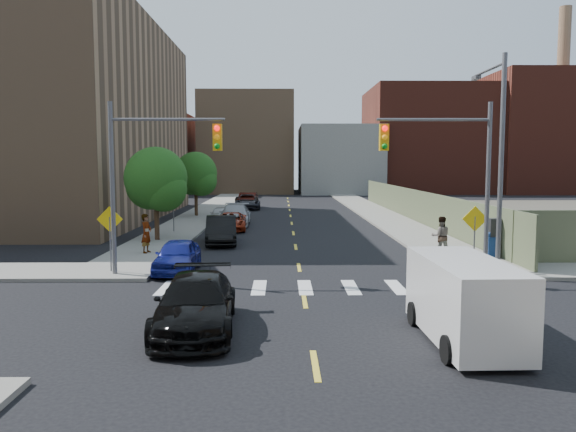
{
  "coord_description": "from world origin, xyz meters",
  "views": [
    {
      "loc": [
        -0.76,
        -16.38,
        4.61
      ],
      "look_at": [
        -0.45,
        10.95,
        2.0
      ],
      "focal_mm": 35.0,
      "sensor_mm": 36.0,
      "label": 1
    }
  ],
  "objects_px": {
    "parked_car_maroon": "(248,200)",
    "parked_car_red": "(231,221)",
    "parked_car_blue": "(177,256)",
    "black_sedan": "(196,304)",
    "parked_car_silver": "(235,215)",
    "parked_car_black": "(221,230)",
    "cargo_van": "(462,297)",
    "pedestrian_west": "(146,233)",
    "payphone": "(493,238)",
    "parked_car_white": "(220,215)",
    "parked_car_grey": "(247,202)",
    "pedestrian_east": "(441,236)",
    "mailbox": "(492,245)"
  },
  "relations": [
    {
      "from": "parked_car_silver",
      "to": "black_sedan",
      "type": "relative_size",
      "value": 1.03
    },
    {
      "from": "parked_car_maroon",
      "to": "payphone",
      "type": "height_order",
      "value": "payphone"
    },
    {
      "from": "mailbox",
      "to": "parked_car_white",
      "type": "bearing_deg",
      "value": 120.29
    },
    {
      "from": "parked_car_red",
      "to": "pedestrian_west",
      "type": "bearing_deg",
      "value": -108.49
    },
    {
      "from": "mailbox",
      "to": "parked_car_grey",
      "type": "bearing_deg",
      "value": 104.18
    },
    {
      "from": "payphone",
      "to": "mailbox",
      "type": "bearing_deg",
      "value": -144.5
    },
    {
      "from": "parked_car_grey",
      "to": "mailbox",
      "type": "relative_size",
      "value": 4.14
    },
    {
      "from": "parked_car_white",
      "to": "pedestrian_east",
      "type": "relative_size",
      "value": 1.88
    },
    {
      "from": "pedestrian_west",
      "to": "pedestrian_east",
      "type": "height_order",
      "value": "pedestrian_west"
    },
    {
      "from": "parked_car_blue",
      "to": "parked_car_white",
      "type": "xyz_separation_m",
      "value": [
        -0.34,
        19.79,
        -0.08
      ]
    },
    {
      "from": "parked_car_blue",
      "to": "pedestrian_west",
      "type": "distance_m",
      "value": 4.83
    },
    {
      "from": "parked_car_blue",
      "to": "pedestrian_east",
      "type": "bearing_deg",
      "value": 14.52
    },
    {
      "from": "parked_car_black",
      "to": "parked_car_maroon",
      "type": "bearing_deg",
      "value": 84.31
    },
    {
      "from": "parked_car_maroon",
      "to": "pedestrian_east",
      "type": "relative_size",
      "value": 2.53
    },
    {
      "from": "parked_car_blue",
      "to": "pedestrian_east",
      "type": "relative_size",
      "value": 2.14
    },
    {
      "from": "parked_car_black",
      "to": "cargo_van",
      "type": "xyz_separation_m",
      "value": [
        8.1,
        -17.45,
        0.35
      ]
    },
    {
      "from": "parked_car_blue",
      "to": "parked_car_black",
      "type": "bearing_deg",
      "value": 83.21
    },
    {
      "from": "parked_car_maroon",
      "to": "black_sedan",
      "type": "bearing_deg",
      "value": -85.26
    },
    {
      "from": "parked_car_red",
      "to": "mailbox",
      "type": "xyz_separation_m",
      "value": [
        13.28,
        -12.0,
        0.15
      ]
    },
    {
      "from": "black_sedan",
      "to": "payphone",
      "type": "height_order",
      "value": "payphone"
    },
    {
      "from": "parked_car_grey",
      "to": "pedestrian_east",
      "type": "xyz_separation_m",
      "value": [
        11.06,
        -29.08,
        0.37
      ]
    },
    {
      "from": "parked_car_blue",
      "to": "parked_car_grey",
      "type": "xyz_separation_m",
      "value": [
        0.96,
        32.23,
        0.04
      ]
    },
    {
      "from": "mailbox",
      "to": "pedestrian_east",
      "type": "height_order",
      "value": "pedestrian_east"
    },
    {
      "from": "parked_car_maroon",
      "to": "parked_car_red",
      "type": "bearing_deg",
      "value": -86.75
    },
    {
      "from": "parked_car_red",
      "to": "parked_car_maroon",
      "type": "relative_size",
      "value": 0.93
    },
    {
      "from": "parked_car_black",
      "to": "parked_car_silver",
      "type": "xyz_separation_m",
      "value": [
        0.0,
        9.33,
        -0.01
      ]
    },
    {
      "from": "parked_car_silver",
      "to": "cargo_van",
      "type": "bearing_deg",
      "value": -73.4
    },
    {
      "from": "parked_car_blue",
      "to": "parked_car_white",
      "type": "distance_m",
      "value": 19.79
    },
    {
      "from": "parked_car_maroon",
      "to": "mailbox",
      "type": "relative_size",
      "value": 3.79
    },
    {
      "from": "parked_car_maroon",
      "to": "parked_car_white",
      "type": "bearing_deg",
      "value": -92.3
    },
    {
      "from": "parked_car_blue",
      "to": "parked_car_maroon",
      "type": "height_order",
      "value": "parked_car_maroon"
    },
    {
      "from": "pedestrian_west",
      "to": "parked_car_maroon",
      "type": "bearing_deg",
      "value": 7.8
    },
    {
      "from": "parked_car_blue",
      "to": "cargo_van",
      "type": "relative_size",
      "value": 0.85
    },
    {
      "from": "parked_car_silver",
      "to": "parked_car_red",
      "type": "bearing_deg",
      "value": -90.23
    },
    {
      "from": "parked_car_black",
      "to": "pedestrian_west",
      "type": "distance_m",
      "value": 5.2
    },
    {
      "from": "cargo_van",
      "to": "payphone",
      "type": "distance_m",
      "value": 12.98
    },
    {
      "from": "parked_car_blue",
      "to": "cargo_van",
      "type": "bearing_deg",
      "value": -45.59
    },
    {
      "from": "parked_car_blue",
      "to": "parked_car_red",
      "type": "height_order",
      "value": "parked_car_blue"
    },
    {
      "from": "payphone",
      "to": "parked_car_black",
      "type": "bearing_deg",
      "value": 149.09
    },
    {
      "from": "parked_car_black",
      "to": "parked_car_silver",
      "type": "distance_m",
      "value": 9.33
    },
    {
      "from": "parked_car_black",
      "to": "pedestrian_east",
      "type": "distance_m",
      "value": 12.18
    },
    {
      "from": "cargo_van",
      "to": "pedestrian_west",
      "type": "xyz_separation_m",
      "value": [
        -11.37,
        13.42,
        -0.02
      ]
    },
    {
      "from": "payphone",
      "to": "pedestrian_east",
      "type": "xyz_separation_m",
      "value": [
        -2.34,
        0.49,
        0.02
      ]
    },
    {
      "from": "parked_car_black",
      "to": "parked_car_maroon",
      "type": "relative_size",
      "value": 1.0
    },
    {
      "from": "parked_car_silver",
      "to": "payphone",
      "type": "height_order",
      "value": "payphone"
    },
    {
      "from": "parked_car_black",
      "to": "parked_car_maroon",
      "type": "distance_m",
      "value": 24.91
    },
    {
      "from": "parked_car_maroon",
      "to": "cargo_van",
      "type": "xyz_separation_m",
      "value": [
        8.1,
        -42.36,
        0.35
      ]
    },
    {
      "from": "parked_car_silver",
      "to": "pedestrian_east",
      "type": "height_order",
      "value": "pedestrian_east"
    },
    {
      "from": "black_sedan",
      "to": "pedestrian_east",
      "type": "height_order",
      "value": "pedestrian_east"
    },
    {
      "from": "parked_car_blue",
      "to": "black_sedan",
      "type": "xyz_separation_m",
      "value": [
        2.03,
        -8.28,
        0.06
      ]
    }
  ]
}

